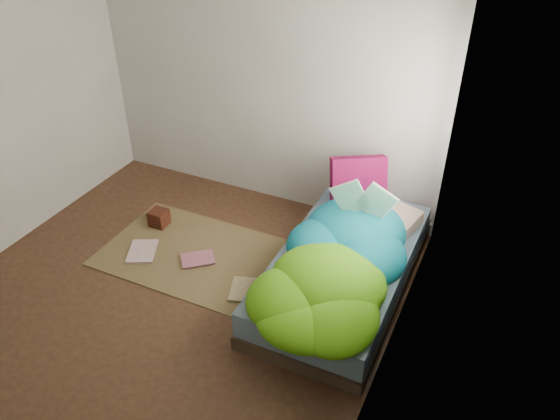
% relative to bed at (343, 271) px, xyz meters
% --- Properties ---
extents(ground, '(3.50, 3.50, 0.00)m').
position_rel_bed_xyz_m(ground, '(-1.22, -0.72, -0.17)').
color(ground, '#3B2316').
rests_on(ground, ground).
extents(room_walls, '(3.54, 3.54, 2.62)m').
position_rel_bed_xyz_m(room_walls, '(-1.21, -0.71, 1.46)').
color(room_walls, '#B3B1AA').
rests_on(room_walls, ground).
extents(bed, '(1.00, 2.00, 0.34)m').
position_rel_bed_xyz_m(bed, '(0.00, 0.00, 0.00)').
color(bed, '#372E1E').
rests_on(bed, ground).
extents(duvet, '(0.96, 1.84, 0.34)m').
position_rel_bed_xyz_m(duvet, '(0.00, -0.22, 0.34)').
color(duvet, '#08537F').
rests_on(duvet, bed).
extents(rug, '(1.60, 1.10, 0.01)m').
position_rel_bed_xyz_m(rug, '(-1.37, -0.17, -0.16)').
color(rug, brown).
rests_on(rug, ground).
extents(pillow_floral, '(0.61, 0.47, 0.12)m').
position_rel_bed_xyz_m(pillow_floral, '(0.17, 0.59, 0.23)').
color(pillow_floral, beige).
rests_on(pillow_floral, bed).
extents(pillow_magenta, '(0.50, 0.38, 0.49)m').
position_rel_bed_xyz_m(pillow_magenta, '(-0.14, 0.71, 0.42)').
color(pillow_magenta, '#550525').
rests_on(pillow_magenta, bed).
extents(open_book, '(0.44, 0.15, 0.26)m').
position_rel_bed_xyz_m(open_book, '(0.04, 0.27, 0.64)').
color(open_book, '#3B8B2D').
rests_on(open_book, duvet).
extents(wooden_box, '(0.16, 0.16, 0.16)m').
position_rel_bed_xyz_m(wooden_box, '(-1.90, 0.07, -0.08)').
color(wooden_box, '#3E150E').
rests_on(wooden_box, rug).
extents(floor_book_a, '(0.36, 0.40, 0.03)m').
position_rel_bed_xyz_m(floor_book_a, '(-1.90, -0.41, -0.14)').
color(floor_book_a, silver).
rests_on(floor_book_a, rug).
extents(floor_book_b, '(0.36, 0.35, 0.03)m').
position_rel_bed_xyz_m(floor_book_b, '(-1.34, -0.16, -0.14)').
color(floor_book_b, '#B86A87').
rests_on(floor_book_b, rug).
extents(floor_book_c, '(0.30, 0.35, 0.02)m').
position_rel_bed_xyz_m(floor_book_c, '(-0.82, -0.45, -0.15)').
color(floor_book_c, '#C7BC83').
rests_on(floor_book_c, rug).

